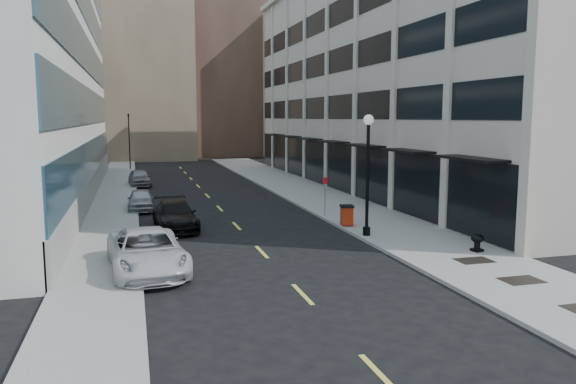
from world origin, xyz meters
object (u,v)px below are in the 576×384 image
car_white_van (147,252)px  car_silver_sedan (141,200)px  car_black_pickup (175,215)px  trash_bin (347,215)px  urn_planter (477,241)px  car_grey_sedan (140,178)px  traffic_signal (128,117)px  sign_post (325,189)px  lamppost (368,164)px

car_white_van → car_silver_sedan: size_ratio=1.46×
car_black_pickup → trash_bin: car_black_pickup is taller
trash_bin → urn_planter: 7.47m
car_black_pickup → car_silver_sedan: car_black_pickup is taller
car_grey_sedan → trash_bin: bearing=-68.9°
traffic_signal → sign_post: 34.97m
car_silver_sedan → car_white_van: bearing=-88.7°
car_black_pickup → car_white_van: bearing=-103.9°
car_black_pickup → car_grey_sedan: size_ratio=1.19×
car_white_van → trash_bin: bearing=24.9°
traffic_signal → car_silver_sedan: bearing=-88.5°
car_silver_sedan → lamppost: bearing=-46.3°
car_silver_sedan → urn_planter: 20.43m
sign_post → urn_planter: 10.48m
sign_post → urn_planter: bearing=-64.8°
trash_bin → lamppost: lamppost is taller
lamppost → sign_post: (-0.13, 5.65, -1.91)m
car_black_pickup → car_grey_sedan: (-1.51, 19.29, -0.01)m
car_grey_sedan → traffic_signal: bearing=88.9°
traffic_signal → urn_planter: bearing=-71.8°
car_silver_sedan → lamppost: lamppost is taller
car_silver_sedan → trash_bin: 13.38m
lamppost → sign_post: size_ratio=2.49×
car_grey_sedan → sign_post: (10.01, -18.30, 0.95)m
urn_planter → car_grey_sedan: bearing=115.3°
lamppost → car_silver_sedan: bearing=132.5°
trash_bin → sign_post: size_ratio=0.46×
trash_bin → urn_planter: size_ratio=1.44×
car_black_pickup → trash_bin: bearing=-16.6°
traffic_signal → car_black_pickup: traffic_signal is taller
car_grey_sedan → car_silver_sedan: bearing=-94.6°
car_white_van → urn_planter: bearing=-8.7°
car_silver_sedan → lamppost: (10.23, -11.18, 2.91)m
car_white_van → urn_planter: car_white_van is taller
car_silver_sedan → sign_post: 11.56m
lamppost → urn_planter: lamppost is taller
trash_bin → urn_planter: bearing=-54.4°
car_silver_sedan → car_grey_sedan: bearing=90.9°
car_white_van → urn_planter: 13.43m
car_grey_sedan → urn_planter: bearing=-68.9°
traffic_signal → trash_bin: (10.90, -36.15, -4.99)m
sign_post → trash_bin: bearing=-81.4°
car_black_pickup → car_silver_sedan: (-1.60, 6.52, -0.06)m
car_black_pickup → trash_bin: 8.86m
traffic_signal → trash_bin: size_ratio=6.50×
car_silver_sedan → trash_bin: car_silver_sedan is taller
car_grey_sedan → lamppost: bearing=-71.2°
trash_bin → sign_post: bearing=102.1°
car_black_pickup → sign_post: (8.50, 0.99, 0.94)m
trash_bin → sign_post: sign_post is taller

